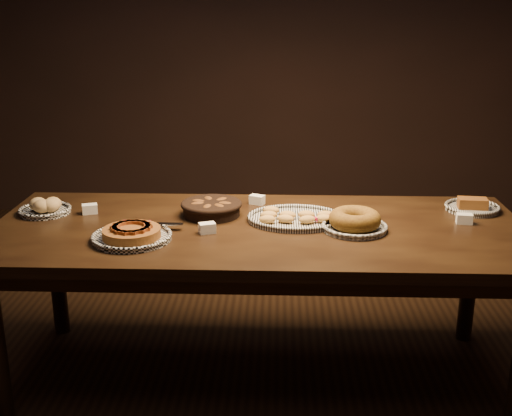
{
  "coord_description": "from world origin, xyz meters",
  "views": [
    {
      "loc": [
        0.09,
        -2.7,
        1.7
      ],
      "look_at": [
        -0.01,
        0.05,
        0.82
      ],
      "focal_mm": 45.0,
      "sensor_mm": 36.0,
      "label": 1
    }
  ],
  "objects_px": {
    "apple_tart_plate": "(132,234)",
    "madeleine_platter": "(295,218)",
    "buffet_table": "(259,242)",
    "bundt_cake_plate": "(355,222)"
  },
  "relations": [
    {
      "from": "apple_tart_plate",
      "to": "madeleine_platter",
      "type": "height_order",
      "value": "apple_tart_plate"
    },
    {
      "from": "bundt_cake_plate",
      "to": "buffet_table",
      "type": "bearing_deg",
      "value": 171.35
    },
    {
      "from": "apple_tart_plate",
      "to": "madeleine_platter",
      "type": "distance_m",
      "value": 0.74
    },
    {
      "from": "buffet_table",
      "to": "apple_tart_plate",
      "type": "bearing_deg",
      "value": -160.08
    },
    {
      "from": "apple_tart_plate",
      "to": "madeleine_platter",
      "type": "xyz_separation_m",
      "value": [
        0.69,
        0.27,
        -0.01
      ]
    },
    {
      "from": "madeleine_platter",
      "to": "buffet_table",
      "type": "bearing_deg",
      "value": -157.15
    },
    {
      "from": "madeleine_platter",
      "to": "bundt_cake_plate",
      "type": "bearing_deg",
      "value": -25.1
    },
    {
      "from": "madeleine_platter",
      "to": "bundt_cake_plate",
      "type": "relative_size",
      "value": 1.38
    },
    {
      "from": "madeleine_platter",
      "to": "bundt_cake_plate",
      "type": "xyz_separation_m",
      "value": [
        0.26,
        -0.11,
        0.02
      ]
    },
    {
      "from": "buffet_table",
      "to": "bundt_cake_plate",
      "type": "distance_m",
      "value": 0.44
    }
  ]
}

